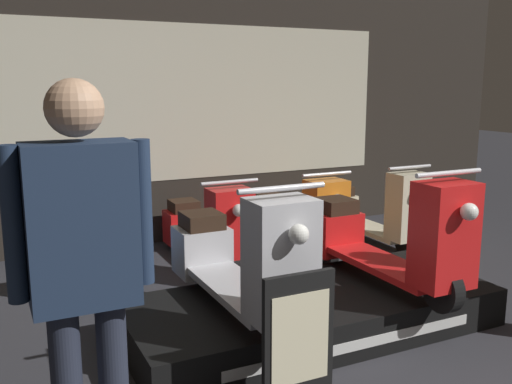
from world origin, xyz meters
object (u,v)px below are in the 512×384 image
at_px(scooter_backrow_3, 373,211).
at_px(price_sign_board, 298,347).
at_px(scooter_backrow_2, 296,220).
at_px(scooter_display_left, 240,260).
at_px(person_left_browsing, 83,256).
at_px(scooter_backrow_1, 207,231).
at_px(scooter_backrow_0, 104,243).
at_px(scooter_display_right, 388,238).

relative_size(scooter_backrow_3, price_sign_board, 2.06).
xyz_separation_m(scooter_backrow_2, scooter_backrow_3, (0.99, 0.00, 0.00)).
xyz_separation_m(scooter_display_left, scooter_backrow_3, (2.44, 1.78, -0.28)).
height_order(scooter_display_left, person_left_browsing, person_left_browsing).
relative_size(scooter_backrow_1, person_left_browsing, 0.94).
xyz_separation_m(scooter_backrow_0, person_left_browsing, (-0.57, -2.67, 0.71)).
relative_size(person_left_browsing, price_sign_board, 2.19).
distance_m(scooter_display_left, scooter_display_right, 1.20).
distance_m(scooter_display_left, scooter_backrow_0, 1.88).
height_order(scooter_backrow_0, scooter_backrow_3, same).
distance_m(scooter_display_right, scooter_backrow_3, 2.19).
distance_m(scooter_display_right, person_left_browsing, 2.52).
relative_size(scooter_display_left, scooter_backrow_1, 1.00).
bearing_deg(scooter_backrow_2, scooter_display_right, -97.91).
distance_m(scooter_backrow_2, scooter_backrow_3, 0.99).
height_order(scooter_display_right, scooter_backrow_2, scooter_display_right).
height_order(scooter_display_left, scooter_backrow_3, scooter_display_left).
bearing_deg(scooter_backrow_0, scooter_display_left, -73.28).
bearing_deg(scooter_display_left, price_sign_board, -93.31).
bearing_deg(scooter_backrow_0, scooter_backrow_2, 0.00).
bearing_deg(person_left_browsing, scooter_backrow_3, 36.95).
distance_m(scooter_display_left, scooter_backrow_3, 3.04).
xyz_separation_m(scooter_display_left, person_left_browsing, (-1.11, -0.89, 0.43)).
bearing_deg(scooter_backrow_1, scooter_backrow_3, 0.00).
xyz_separation_m(scooter_backrow_1, price_sign_board, (-0.51, -2.63, 0.06)).
bearing_deg(scooter_display_right, price_sign_board, -145.95).
bearing_deg(person_left_browsing, scooter_display_left, 38.73).
bearing_deg(scooter_backrow_0, scooter_backrow_1, 0.00).
bearing_deg(scooter_backrow_3, scooter_backrow_1, 180.00).
bearing_deg(scooter_backrow_3, scooter_backrow_2, 180.00).
xyz_separation_m(scooter_backrow_1, person_left_browsing, (-1.57, -2.67, 0.71)).
distance_m(scooter_backrow_0, scooter_backrow_2, 1.99).
height_order(scooter_display_left, scooter_backrow_2, scooter_display_left).
bearing_deg(scooter_backrow_2, scooter_backrow_0, 180.00).
bearing_deg(scooter_backrow_3, scooter_display_left, -143.89).
relative_size(scooter_display_left, scooter_display_right, 1.00).
bearing_deg(scooter_backrow_1, person_left_browsing, -120.39).
xyz_separation_m(scooter_display_left, price_sign_board, (-0.05, -0.85, -0.22)).
bearing_deg(price_sign_board, scooter_display_right, 34.05).
bearing_deg(price_sign_board, person_left_browsing, -177.59).
bearing_deg(scooter_backrow_3, person_left_browsing, -143.05).
relative_size(scooter_display_right, scooter_backrow_1, 1.00).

